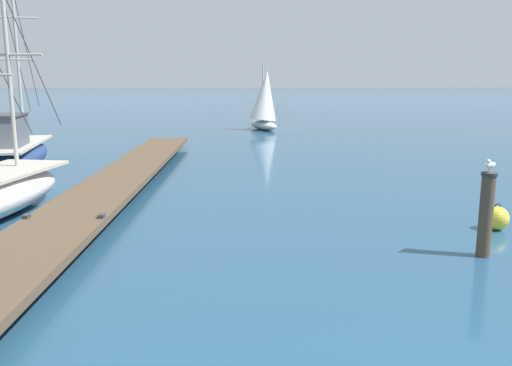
% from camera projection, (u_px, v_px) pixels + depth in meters
% --- Properties ---
extents(floating_dock, '(3.00, 22.84, 0.53)m').
position_uv_depth(floating_dock, '(116.00, 182.00, 15.79)').
color(floating_dock, brown).
rests_on(floating_dock, ground).
extents(fishing_boat_2, '(2.75, 8.27, 7.33)m').
position_uv_depth(fishing_boat_2, '(13.00, 151.00, 19.68)').
color(fishing_boat_2, navy).
rests_on(fishing_boat_2, ground).
extents(mooring_piling, '(0.30, 0.30, 1.65)m').
position_uv_depth(mooring_piling, '(486.00, 213.00, 10.12)').
color(mooring_piling, '#4C3D2D').
rests_on(mooring_piling, ground).
extents(perched_seagull, '(0.30, 0.30, 0.27)m').
position_uv_depth(perched_seagull, '(490.00, 165.00, 9.94)').
color(perched_seagull, gold).
rests_on(perched_seagull, mooring_piling).
extents(mooring_buoy, '(0.54, 0.54, 0.61)m').
position_uv_depth(mooring_buoy, '(497.00, 218.00, 12.04)').
color(mooring_buoy, yellow).
rests_on(mooring_buoy, ground).
extents(distant_sailboat, '(2.56, 3.70, 4.38)m').
position_uv_depth(distant_sailboat, '(265.00, 101.00, 35.29)').
color(distant_sailboat, silver).
rests_on(distant_sailboat, ground).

